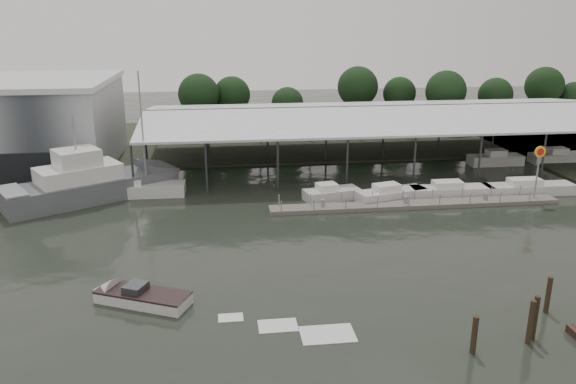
{
  "coord_description": "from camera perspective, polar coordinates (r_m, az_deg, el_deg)",
  "views": [
    {
      "loc": [
        -3.42,
        -38.72,
        17.34
      ],
      "look_at": [
        2.5,
        8.2,
        2.5
      ],
      "focal_mm": 35.0,
      "sensor_mm": 36.0,
      "label": 1
    }
  ],
  "objects": [
    {
      "name": "ground",
      "position": [
        42.56,
        -1.97,
        -6.63
      ],
      "size": [
        200.0,
        200.0,
        0.0
      ],
      "primitive_type": "plane",
      "color": "#222821",
      "rests_on": "ground"
    },
    {
      "name": "land_strip_far",
      "position": [
        82.61,
        -4.69,
        5.32
      ],
      "size": [
        140.0,
        30.0,
        0.3
      ],
      "color": "#343A2B",
      "rests_on": "ground"
    },
    {
      "name": "storage_warehouse",
      "position": [
        73.92,
        -26.68,
        6.19
      ],
      "size": [
        24.5,
        20.5,
        10.5
      ],
      "color": "#A3A9AE",
      "rests_on": "ground"
    },
    {
      "name": "covered_boat_shed",
      "position": [
        70.67,
        9.79,
        8.04
      ],
      "size": [
        58.24,
        24.0,
        6.96
      ],
      "color": "white",
      "rests_on": "ground"
    },
    {
      "name": "floating_dock",
      "position": [
        54.83,
        12.82,
        -1.24
      ],
      "size": [
        28.0,
        2.0,
        1.4
      ],
      "color": "slate",
      "rests_on": "ground"
    },
    {
      "name": "shell_fuel_sign",
      "position": [
        58.98,
        24.12,
        2.73
      ],
      "size": [
        1.1,
        0.18,
        5.55
      ],
      "color": "gray",
      "rests_on": "ground"
    },
    {
      "name": "grey_trawler",
      "position": [
        58.62,
        -19.38,
        0.81
      ],
      "size": [
        16.81,
        12.75,
        8.84
      ],
      "rotation": [
        0.0,
        0.0,
        0.54
      ],
      "color": "#565B5F",
      "rests_on": "ground"
    },
    {
      "name": "white_sailboat",
      "position": [
        58.55,
        -14.68,
        0.28
      ],
      "size": [
        8.48,
        2.78,
        12.6
      ],
      "rotation": [
        0.0,
        0.0,
        -0.02
      ],
      "color": "silver",
      "rests_on": "ground"
    },
    {
      "name": "speedboat_underway",
      "position": [
        37.42,
        -15.26,
        -10.18
      ],
      "size": [
        16.62,
        8.8,
        2.0
      ],
      "rotation": [
        0.0,
        0.0,
        2.71
      ],
      "color": "silver",
      "rests_on": "ground"
    },
    {
      "name": "moored_cruiser_0",
      "position": [
        55.6,
        4.39,
        -0.14
      ],
      "size": [
        5.86,
        3.3,
        1.7
      ],
      "rotation": [
        0.0,
        0.0,
        0.21
      ],
      "color": "silver",
      "rests_on": "ground"
    },
    {
      "name": "moored_cruiser_1",
      "position": [
        56.17,
        10.39,
        -0.2
      ],
      "size": [
        7.43,
        3.91,
        1.7
      ],
      "rotation": [
        0.0,
        0.0,
        0.25
      ],
      "color": "silver",
      "rests_on": "ground"
    },
    {
      "name": "moored_cruiser_2",
      "position": [
        58.58,
        16.23,
        0.11
      ],
      "size": [
        8.27,
        2.39,
        1.7
      ],
      "rotation": [
        0.0,
        0.0,
        -0.02
      ],
      "color": "silver",
      "rests_on": "ground"
    },
    {
      "name": "moored_cruiser_3",
      "position": [
        62.11,
        23.18,
        0.35
      ],
      "size": [
        9.33,
        2.29,
        1.7
      ],
      "rotation": [
        0.0,
        0.0,
        -0.01
      ],
      "color": "silver",
      "rests_on": "ground"
    },
    {
      "name": "mooring_pilings",
      "position": [
        33.5,
        25.69,
        -13.67
      ],
      "size": [
        6.69,
        9.69,
        3.68
      ],
      "color": "#36271B",
      "rests_on": "ground"
    },
    {
      "name": "horizon_tree_line",
      "position": [
        91.7,
        10.36,
        9.96
      ],
      "size": [
        67.05,
        11.39,
        9.78
      ],
      "color": "#302115",
      "rests_on": "ground"
    }
  ]
}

